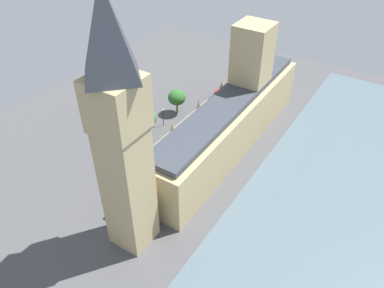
{
  "coord_description": "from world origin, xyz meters",
  "views": [
    {
      "loc": [
        -41.37,
        80.55,
        69.06
      ],
      "look_at": [
        1.0,
        14.18,
        8.59
      ],
      "focal_mm": 35.83,
      "sensor_mm": 36.0,
      "label": 1
    }
  ],
  "objects_px": {
    "car_black_corner": "(162,157)",
    "pedestrian_leading": "(235,105)",
    "double_decker_bus_near_tower": "(226,92)",
    "pedestrian_midblock": "(210,127)",
    "street_lamp_under_trees": "(163,114)",
    "plane_tree_trailing": "(146,118)",
    "plane_tree_kerbside": "(177,98)",
    "parliament_building": "(232,116)",
    "car_dark_green_opposite_hall": "(175,145)",
    "clock_tower": "(120,131)",
    "street_lamp_by_river_gate": "(126,139)"
  },
  "relations": [
    {
      "from": "car_black_corner",
      "to": "pedestrian_leading",
      "type": "bearing_deg",
      "value": -92.24
    },
    {
      "from": "double_decker_bus_near_tower",
      "to": "pedestrian_midblock",
      "type": "distance_m",
      "value": 19.66
    },
    {
      "from": "pedestrian_leading",
      "to": "street_lamp_under_trees",
      "type": "height_order",
      "value": "street_lamp_under_trees"
    },
    {
      "from": "pedestrian_midblock",
      "to": "pedestrian_leading",
      "type": "distance_m",
      "value": 15.83
    },
    {
      "from": "pedestrian_midblock",
      "to": "pedestrian_leading",
      "type": "bearing_deg",
      "value": 27.97
    },
    {
      "from": "plane_tree_trailing",
      "to": "plane_tree_kerbside",
      "type": "distance_m",
      "value": 16.77
    },
    {
      "from": "parliament_building",
      "to": "car_dark_green_opposite_hall",
      "type": "xyz_separation_m",
      "value": [
        12.3,
        11.25,
        -8.43
      ]
    },
    {
      "from": "pedestrian_leading",
      "to": "plane_tree_kerbside",
      "type": "bearing_deg",
      "value": -56.32
    },
    {
      "from": "clock_tower",
      "to": "plane_tree_trailing",
      "type": "relative_size",
      "value": 5.66
    },
    {
      "from": "pedestrian_midblock",
      "to": "street_lamp_under_trees",
      "type": "height_order",
      "value": "street_lamp_under_trees"
    },
    {
      "from": "plane_tree_kerbside",
      "to": "car_dark_green_opposite_hall",
      "type": "bearing_deg",
      "value": 122.02
    },
    {
      "from": "pedestrian_midblock",
      "to": "plane_tree_kerbside",
      "type": "height_order",
      "value": "plane_tree_kerbside"
    },
    {
      "from": "plane_tree_trailing",
      "to": "car_dark_green_opposite_hall",
      "type": "bearing_deg",
      "value": -176.31
    },
    {
      "from": "plane_tree_kerbside",
      "to": "clock_tower",
      "type": "bearing_deg",
      "value": 113.74
    },
    {
      "from": "clock_tower",
      "to": "pedestrian_midblock",
      "type": "distance_m",
      "value": 53.87
    },
    {
      "from": "car_dark_green_opposite_hall",
      "to": "pedestrian_midblock",
      "type": "height_order",
      "value": "car_dark_green_opposite_hall"
    },
    {
      "from": "double_decker_bus_near_tower",
      "to": "street_lamp_under_trees",
      "type": "xyz_separation_m",
      "value": [
        8.53,
        25.07,
        1.67
      ]
    },
    {
      "from": "pedestrian_midblock",
      "to": "plane_tree_kerbside",
      "type": "bearing_deg",
      "value": 110.01
    },
    {
      "from": "double_decker_bus_near_tower",
      "to": "pedestrian_midblock",
      "type": "height_order",
      "value": "double_decker_bus_near_tower"
    },
    {
      "from": "clock_tower",
      "to": "car_dark_green_opposite_hall",
      "type": "xyz_separation_m",
      "value": [
        10.86,
        -31.46,
        -28.31
      ]
    },
    {
      "from": "car_dark_green_opposite_hall",
      "to": "pedestrian_leading",
      "type": "height_order",
      "value": "car_dark_green_opposite_hall"
    },
    {
      "from": "parliament_building",
      "to": "car_dark_green_opposite_hall",
      "type": "distance_m",
      "value": 18.68
    },
    {
      "from": "street_lamp_by_river_gate",
      "to": "pedestrian_midblock",
      "type": "bearing_deg",
      "value": -121.83
    },
    {
      "from": "pedestrian_leading",
      "to": "street_lamp_under_trees",
      "type": "distance_m",
      "value": 26.23
    },
    {
      "from": "pedestrian_leading",
      "to": "car_black_corner",
      "type": "bearing_deg",
      "value": -16.03
    },
    {
      "from": "car_black_corner",
      "to": "pedestrian_midblock",
      "type": "bearing_deg",
      "value": -96.29
    },
    {
      "from": "parliament_building",
      "to": "pedestrian_leading",
      "type": "relative_size",
      "value": 43.31
    },
    {
      "from": "double_decker_bus_near_tower",
      "to": "plane_tree_trailing",
      "type": "relative_size",
      "value": 1.07
    },
    {
      "from": "plane_tree_kerbside",
      "to": "pedestrian_leading",
      "type": "bearing_deg",
      "value": -136.81
    },
    {
      "from": "car_black_corner",
      "to": "pedestrian_leading",
      "type": "distance_m",
      "value": 36.24
    },
    {
      "from": "plane_tree_kerbside",
      "to": "street_lamp_under_trees",
      "type": "relative_size",
      "value": 1.34
    },
    {
      "from": "car_black_corner",
      "to": "street_lamp_by_river_gate",
      "type": "xyz_separation_m",
      "value": [
        10.37,
        2.6,
        3.89
      ]
    },
    {
      "from": "plane_tree_trailing",
      "to": "car_black_corner",
      "type": "bearing_deg",
      "value": 149.06
    },
    {
      "from": "clock_tower",
      "to": "pedestrian_leading",
      "type": "bearing_deg",
      "value": -83.94
    },
    {
      "from": "clock_tower",
      "to": "pedestrian_leading",
      "type": "relative_size",
      "value": 35.85
    },
    {
      "from": "clock_tower",
      "to": "street_lamp_under_trees",
      "type": "bearing_deg",
      "value": -62.51
    },
    {
      "from": "car_dark_green_opposite_hall",
      "to": "street_lamp_by_river_gate",
      "type": "xyz_separation_m",
      "value": [
        10.12,
        8.99,
        3.89
      ]
    },
    {
      "from": "double_decker_bus_near_tower",
      "to": "car_black_corner",
      "type": "xyz_separation_m",
      "value": [
        -1.21,
        39.1,
        -1.75
      ]
    },
    {
      "from": "car_dark_green_opposite_hall",
      "to": "pedestrian_leading",
      "type": "relative_size",
      "value": 2.95
    },
    {
      "from": "double_decker_bus_near_tower",
      "to": "pedestrian_leading",
      "type": "height_order",
      "value": "double_decker_bus_near_tower"
    },
    {
      "from": "car_dark_green_opposite_hall",
      "to": "street_lamp_by_river_gate",
      "type": "relative_size",
      "value": 0.67
    },
    {
      "from": "parliament_building",
      "to": "plane_tree_kerbside",
      "type": "bearing_deg",
      "value": -12.19
    },
    {
      "from": "parliament_building",
      "to": "double_decker_bus_near_tower",
      "type": "distance_m",
      "value": 26.1
    },
    {
      "from": "plane_tree_kerbside",
      "to": "street_lamp_under_trees",
      "type": "distance_m",
      "value": 8.58
    },
    {
      "from": "clock_tower",
      "to": "car_dark_green_opposite_hall",
      "type": "bearing_deg",
      "value": -70.96
    },
    {
      "from": "parliament_building",
      "to": "plane_tree_kerbside",
      "type": "relative_size",
      "value": 8.26
    },
    {
      "from": "clock_tower",
      "to": "street_lamp_under_trees",
      "type": "distance_m",
      "value": 50.62
    },
    {
      "from": "double_decker_bus_near_tower",
      "to": "pedestrian_leading",
      "type": "xyz_separation_m",
      "value": [
        -5.32,
        3.1,
        -1.93
      ]
    },
    {
      "from": "plane_tree_trailing",
      "to": "street_lamp_by_river_gate",
      "type": "xyz_separation_m",
      "value": [
        0.73,
        8.38,
        -2.54
      ]
    },
    {
      "from": "car_dark_green_opposite_hall",
      "to": "pedestrian_leading",
      "type": "xyz_separation_m",
      "value": [
        -4.37,
        -29.62,
        -0.18
      ]
    }
  ]
}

